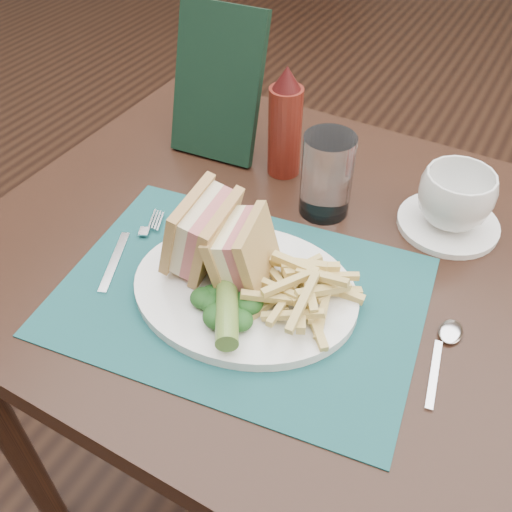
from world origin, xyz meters
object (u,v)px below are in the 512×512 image
Objects in this scene: sandwich_half_a at (187,226)px; placemat at (240,295)px; table_main at (280,390)px; check_presenter at (218,84)px; coffee_cup at (455,198)px; plate at (245,290)px; ketchup_bottle at (285,122)px; drinking_glass at (327,175)px; saucer at (448,224)px; sandwich_half_b at (227,247)px.

placemat is at bearing -16.85° from sandwich_half_a.
check_presenter is (-0.22, 0.17, 0.50)m from table_main.
plate is at bearing -125.63° from coffee_cup.
coffee_cup is (0.29, 0.26, -0.02)m from sandwich_half_a.
check_presenter reaches higher than ketchup_bottle.
table_main is 0.39m from placemat.
drinking_glass is (0.11, 0.20, -0.01)m from sandwich_half_a.
table_main is 6.00× the size of saucer.
coffee_cup reaches higher than placemat.
plate is at bearing -91.96° from table_main.
ketchup_bottle is (-0.09, 0.28, 0.08)m from plate.
table_main is 3.63× the size of check_presenter.
table_main is 0.50m from ketchup_bottle.
saucer is 0.05m from coffee_cup.
check_presenter is at bearing 118.04° from plate.
coffee_cup is (0.19, 0.16, 0.43)m from table_main.
placemat is 0.11m from sandwich_half_a.
coffee_cup is at bearing -7.06° from check_presenter.
plate reaches higher than placemat.
ketchup_bottle is at bearing 119.15° from table_main.
table_main is 6.92× the size of drinking_glass.
drinking_glass reaches higher than table_main.
sandwich_half_b is at bearing -61.01° from check_presenter.
table_main is 0.49m from coffee_cup.
sandwich_half_b is 0.74× the size of drinking_glass.
placemat is 4.90× the size of sandwich_half_b.
saucer is 1.39× the size of coffee_cup.
table_main is at bearing -140.69° from saucer.
drinking_glass is 0.52× the size of check_presenter.
drinking_glass is at bearing -162.72° from saucer.
saucer is (0.23, 0.26, -0.06)m from sandwich_half_b.
sandwich_half_b is (-0.03, 0.01, 0.06)m from plate.
coffee_cup reaches higher than table_main.
saucer is at bearing -1.38° from ketchup_bottle.
table_main is 9.39× the size of sandwich_half_b.
saucer is 1.15× the size of drinking_glass.
placemat is 1.89× the size of check_presenter.
plate is 1.61× the size of ketchup_bottle.
saucer is at bearing -7.06° from check_presenter.
placemat is at bearing -125.84° from saucer.
sandwich_half_b is at bearing -9.15° from sandwich_half_a.
plate is 0.34m from coffee_cup.
plate is at bearing -57.66° from check_presenter.
sandwich_half_a is 0.59× the size of ketchup_bottle.
ketchup_bottle reaches higher than coffee_cup.
ketchup_bottle is at bearing 90.61° from sandwich_half_b.
ketchup_bottle reaches higher than plate.
ketchup_bottle is at bearing 82.10° from sandwich_half_a.
check_presenter reaches higher than placemat.
check_presenter is at bearing 177.65° from saucer.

